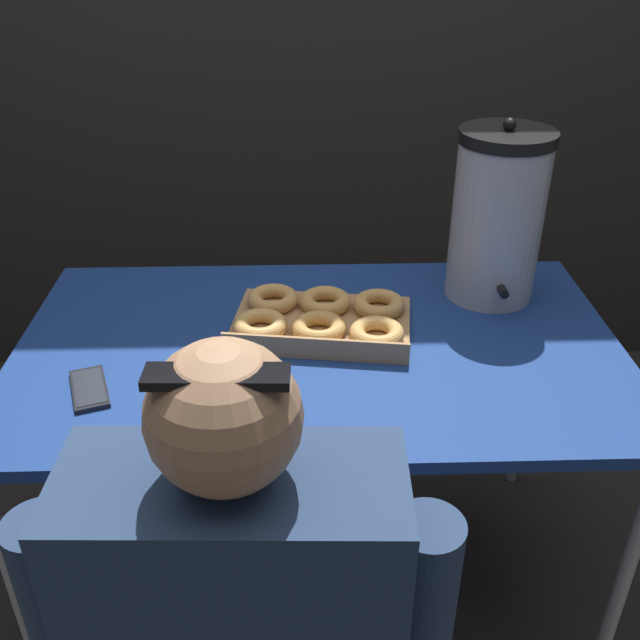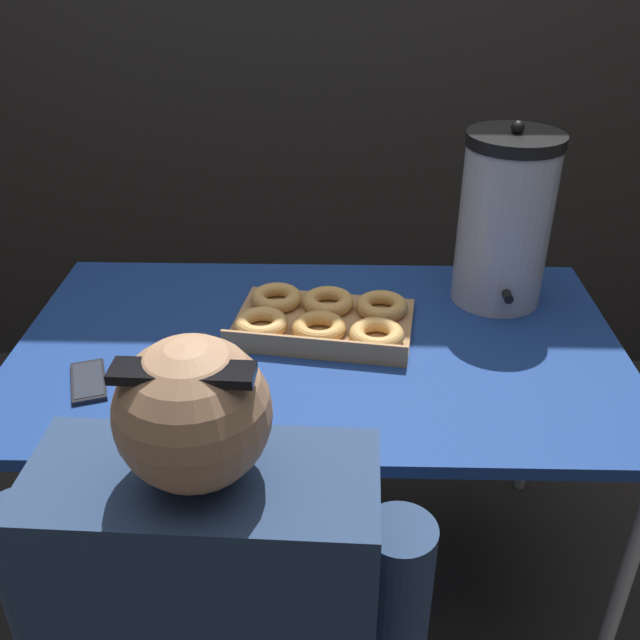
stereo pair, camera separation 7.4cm
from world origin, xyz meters
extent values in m
plane|color=#2D2B28|center=(0.00, 0.00, 0.00)|extent=(12.00, 12.00, 0.00)
cube|color=navy|center=(0.00, 0.00, 0.74)|extent=(1.35, 0.80, 0.03)
cylinder|color=#ADADB2|center=(-0.63, -0.36, 0.36)|extent=(0.03, 0.03, 0.72)
cylinder|color=#ADADB2|center=(0.63, -0.36, 0.36)|extent=(0.03, 0.03, 0.72)
cylinder|color=#ADADB2|center=(-0.63, 0.36, 0.36)|extent=(0.03, 0.03, 0.72)
cylinder|color=#ADADB2|center=(0.63, 0.36, 0.36)|extent=(0.03, 0.03, 0.72)
cube|color=tan|center=(0.01, 0.07, 0.76)|extent=(0.44, 0.33, 0.02)
cube|color=tan|center=(-0.01, -0.06, 0.79)|extent=(0.40, 0.07, 0.04)
torus|color=#E3AB5E|center=(-0.13, 0.03, 0.79)|extent=(0.13, 0.13, 0.03)
torus|color=tan|center=(0.00, 0.01, 0.79)|extent=(0.17, 0.17, 0.03)
torus|color=#DDA559|center=(0.13, -0.01, 0.79)|extent=(0.15, 0.15, 0.03)
torus|color=#DFA75A|center=(-0.11, 0.15, 0.79)|extent=(0.13, 0.13, 0.03)
torus|color=#DDA458|center=(0.02, 0.13, 0.79)|extent=(0.14, 0.14, 0.03)
torus|color=tan|center=(0.15, 0.12, 0.79)|extent=(0.15, 0.15, 0.03)
cylinder|color=#B7B7BC|center=(0.43, 0.23, 0.95)|extent=(0.22, 0.22, 0.39)
cylinder|color=black|center=(0.43, 0.23, 1.15)|extent=(0.22, 0.22, 0.03)
sphere|color=black|center=(0.43, 0.23, 1.18)|extent=(0.03, 0.03, 0.03)
cylinder|color=black|center=(0.43, 0.11, 0.82)|extent=(0.02, 0.05, 0.02)
cube|color=black|center=(-0.47, -0.17, 0.76)|extent=(0.11, 0.16, 0.01)
cube|color=#2D333D|center=(-0.47, -0.17, 0.76)|extent=(0.10, 0.14, 0.00)
cube|color=navy|center=(-0.13, -0.68, 0.72)|extent=(0.46, 0.22, 0.54)
sphere|color=tan|center=(-0.13, -0.68, 1.08)|extent=(0.19, 0.19, 0.19)
cube|color=black|center=(-0.13, -0.70, 1.16)|extent=(0.16, 0.05, 0.01)
cylinder|color=navy|center=(0.12, -0.69, 0.69)|extent=(0.10, 0.10, 0.43)
cylinder|color=navy|center=(-0.39, -0.67, 0.69)|extent=(0.10, 0.10, 0.43)
camera|label=1|loc=(-0.04, -1.35, 1.60)|focal=40.00mm
camera|label=2|loc=(0.03, -1.35, 1.60)|focal=40.00mm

